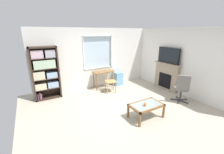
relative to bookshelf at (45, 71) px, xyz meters
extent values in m
cube|color=#B2A893|center=(2.03, -2.05, -1.02)|extent=(6.07, 5.59, 0.02)
cube|color=silver|center=(2.03, 0.24, -0.60)|extent=(5.07, 0.12, 0.83)
cube|color=silver|center=(2.03, 0.24, 1.34)|extent=(5.07, 0.12, 0.31)
cube|color=silver|center=(0.51, 0.24, 0.51)|extent=(2.02, 0.12, 1.37)
cube|color=silver|center=(3.69, 0.24, 0.51)|extent=(1.76, 0.12, 1.37)
cube|color=silver|center=(2.16, 0.25, 0.51)|extent=(1.30, 0.02, 1.37)
cube|color=white|center=(2.16, 0.18, -0.16)|extent=(1.36, 0.06, 0.03)
cube|color=white|center=(2.16, 0.18, 1.18)|extent=(1.36, 0.06, 0.03)
cube|color=white|center=(1.51, 0.18, 0.51)|extent=(0.03, 0.06, 1.37)
cube|color=white|center=(2.81, 0.18, 0.51)|extent=(0.03, 0.06, 1.37)
cube|color=silver|center=(4.63, -2.05, 0.24)|extent=(0.12, 4.79, 2.51)
cube|color=#38281E|center=(-0.41, -0.01, -0.07)|extent=(0.05, 0.38, 1.88)
cube|color=#38281E|center=(0.44, -0.01, -0.07)|extent=(0.05, 0.38, 1.88)
cube|color=#38281E|center=(0.02, -0.01, 0.84)|extent=(0.90, 0.38, 0.05)
cube|color=#38281E|center=(0.02, -0.01, -0.99)|extent=(0.90, 0.38, 0.05)
cube|color=#38281E|center=(0.02, 0.18, -0.07)|extent=(0.90, 0.02, 1.88)
cube|color=#38281E|center=(0.02, -0.01, -0.62)|extent=(0.85, 0.36, 0.02)
cube|color=#38281E|center=(0.02, -0.01, -0.26)|extent=(0.85, 0.36, 0.02)
cube|color=#38281E|center=(0.02, -0.01, 0.11)|extent=(0.85, 0.36, 0.02)
cube|color=#38281E|center=(0.02, -0.01, 0.48)|extent=(0.85, 0.36, 0.02)
cube|color=beige|center=(-0.20, -0.02, -0.50)|extent=(0.37, 0.33, 0.21)
cube|color=#9EBCDB|center=(0.21, -0.02, -0.50)|extent=(0.36, 0.29, 0.21)
cube|color=beige|center=(-0.21, -0.02, -0.10)|extent=(0.36, 0.30, 0.28)
cube|color=#9EBCDB|center=(0.21, -0.02, -0.14)|extent=(0.35, 0.28, 0.21)
cube|color=#B7D6B2|center=(0.02, -0.02, 0.27)|extent=(0.69, 0.31, 0.30)
cube|color=beige|center=(-0.17, -0.02, 0.62)|extent=(0.37, 0.28, 0.27)
cube|color=#B2B2BC|center=(0.24, -0.02, 0.62)|extent=(0.33, 0.28, 0.26)
cube|color=black|center=(-0.36, -0.03, -0.83)|extent=(0.02, 0.30, 0.26)
cube|color=white|center=(-0.33, -0.03, -0.87)|extent=(0.02, 0.22, 0.20)
cube|color=black|center=(-0.31, -0.03, -0.84)|extent=(0.02, 0.28, 0.25)
cube|color=purple|center=(-0.27, -0.03, -0.84)|extent=(0.03, 0.26, 0.26)
cube|color=orange|center=(-0.24, -0.03, -0.86)|extent=(0.03, 0.23, 0.21)
cube|color=black|center=(-0.20, -0.03, -0.87)|extent=(0.03, 0.25, 0.20)
cube|color=brown|center=(2.25, -0.11, -0.28)|extent=(0.89, 0.43, 0.03)
cylinder|color=brown|center=(1.85, -0.27, -0.66)|extent=(0.04, 0.04, 0.72)
cylinder|color=brown|center=(2.64, -0.27, -0.66)|extent=(0.04, 0.04, 0.72)
cylinder|color=brown|center=(1.85, 0.06, -0.66)|extent=(0.04, 0.04, 0.72)
cylinder|color=brown|center=(2.64, 0.06, -0.66)|extent=(0.04, 0.04, 0.72)
cube|color=tan|center=(2.29, -0.66, -0.56)|extent=(0.50, 0.49, 0.04)
cylinder|color=tan|center=(2.09, -0.77, -0.80)|extent=(0.04, 0.04, 0.43)
cylinder|color=tan|center=(2.42, -0.85, -0.80)|extent=(0.04, 0.04, 0.43)
cylinder|color=tan|center=(2.16, -0.46, -0.80)|extent=(0.04, 0.04, 0.43)
cylinder|color=tan|center=(2.49, -0.54, -0.80)|extent=(0.04, 0.04, 0.43)
cylinder|color=tan|center=(2.16, -0.46, -0.34)|extent=(0.04, 0.04, 0.45)
cylinder|color=tan|center=(2.49, -0.54, -0.34)|extent=(0.04, 0.04, 0.45)
cube|color=tan|center=(2.33, -0.50, -0.14)|extent=(0.36, 0.12, 0.06)
cylinder|color=tan|center=(2.23, -0.48, -0.37)|extent=(0.02, 0.02, 0.35)
cylinder|color=tan|center=(2.33, -0.50, -0.37)|extent=(0.02, 0.02, 0.35)
cylinder|color=tan|center=(2.43, -0.53, -0.37)|extent=(0.02, 0.02, 0.35)
cube|color=#72ADDB|center=(3.01, -0.06, -0.72)|extent=(0.35, 0.40, 0.59)
cube|color=gray|center=(4.48, -1.57, -0.47)|extent=(0.18, 1.09, 1.09)
cube|color=black|center=(4.38, -1.57, -0.61)|extent=(0.03, 0.60, 0.60)
cube|color=gray|center=(4.46, -1.57, 0.10)|extent=(0.26, 1.19, 0.04)
cube|color=black|center=(4.46, -1.57, 0.43)|extent=(0.05, 1.00, 0.63)
cube|color=black|center=(4.43, -1.57, 0.43)|extent=(0.01, 0.95, 0.58)
cylinder|color=slate|center=(4.02, -2.61, -0.53)|extent=(0.48, 0.48, 0.09)
cube|color=slate|center=(3.85, -2.76, -0.25)|extent=(0.32, 0.35, 0.48)
cylinder|color=#38383D|center=(4.02, -2.61, -0.77)|extent=(0.06, 0.06, 0.42)
cube|color=#38383D|center=(3.93, -2.51, -0.98)|extent=(0.21, 0.24, 0.03)
cylinder|color=#38383D|center=(3.83, -2.40, -0.99)|extent=(0.05, 0.05, 0.05)
cube|color=#38383D|center=(3.89, -2.67, -0.98)|extent=(0.27, 0.14, 0.03)
cylinder|color=#38383D|center=(3.76, -2.72, -0.99)|extent=(0.05, 0.05, 0.05)
cube|color=#38383D|center=(4.03, -2.75, -0.98)|extent=(0.06, 0.28, 0.03)
cylinder|color=#38383D|center=(4.04, -2.89, -0.99)|extent=(0.05, 0.05, 0.05)
cube|color=#38383D|center=(4.15, -2.64, -0.98)|extent=(0.28, 0.10, 0.03)
cylinder|color=#38383D|center=(4.29, -2.68, -0.99)|extent=(0.05, 0.05, 0.05)
cube|color=#38383D|center=(4.09, -2.49, -0.98)|extent=(0.18, 0.26, 0.03)
cylinder|color=#38383D|center=(4.16, -2.37, -0.99)|extent=(0.05, 0.05, 0.05)
cube|color=#8C9E99|center=(2.24, -2.80, -0.61)|extent=(0.82, 0.46, 0.02)
cube|color=brown|center=(2.24, -3.05, -0.63)|extent=(0.92, 0.05, 0.05)
cube|color=brown|center=(2.24, -2.54, -0.63)|extent=(0.92, 0.05, 0.05)
cube|color=brown|center=(1.80, -2.80, -0.63)|extent=(0.05, 0.56, 0.05)
cube|color=brown|center=(2.67, -2.80, -0.63)|extent=(0.05, 0.56, 0.05)
cube|color=brown|center=(1.80, -3.05, -0.83)|extent=(0.05, 0.05, 0.36)
cube|color=brown|center=(2.67, -3.05, -0.83)|extent=(0.05, 0.05, 0.36)
cube|color=brown|center=(1.80, -2.54, -0.83)|extent=(0.05, 0.05, 0.36)
cube|color=brown|center=(2.67, -2.54, -0.83)|extent=(0.05, 0.05, 0.36)
cylinder|color=orange|center=(2.14, -2.84, -0.56)|extent=(0.07, 0.07, 0.09)
camera|label=1|loc=(-0.43, -5.50, 1.33)|focal=23.45mm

